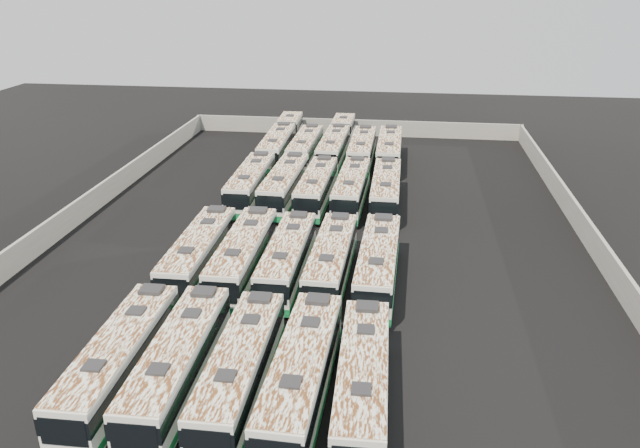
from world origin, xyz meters
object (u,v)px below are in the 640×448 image
(bus_midfront_far_right, at_px, (378,264))
(bus_back_right, at_px, (362,150))
(bus_back_center, at_px, (337,142))
(bus_back_far_right, at_px, (389,150))
(bus_midfront_left, at_px, (243,256))
(bus_front_far_left, at_px, (120,360))
(bus_front_right, at_px, (302,374))
(bus_front_far_right, at_px, (363,381))
(bus_midback_far_left, at_px, (251,183))
(bus_midfront_far_left, at_px, (199,254))
(bus_midback_center, at_px, (316,187))
(bus_midfront_center, at_px, (287,259))
(bus_midback_right, at_px, (351,189))
(bus_front_center, at_px, (240,369))
(bus_back_far_left, at_px, (282,140))
(bus_midback_left, at_px, (284,185))
(bus_front_left, at_px, (178,363))
(bus_midback_far_right, at_px, (386,190))
(bus_back_left, at_px, (305,148))
(bus_midfront_right, at_px, (331,261))

(bus_midfront_far_right, distance_m, bus_back_right, 30.55)
(bus_back_center, bearing_deg, bus_back_far_right, -26.16)
(bus_midfront_left, bearing_deg, bus_back_right, 77.33)
(bus_front_far_left, bearing_deg, bus_front_right, -0.99)
(bus_front_far_left, xyz_separation_m, bus_front_far_right, (13.28, -0.07, -0.04))
(bus_midback_far_left, bearing_deg, bus_front_right, -72.61)
(bus_midfront_far_left, xyz_separation_m, bus_midback_center, (6.60, 16.37, -0.05))
(bus_midfront_center, relative_size, bus_midback_right, 0.98)
(bus_front_center, distance_m, bus_midfront_left, 14.07)
(bus_back_far_left, height_order, bus_back_center, bus_back_far_left)
(bus_midfront_far_left, bearing_deg, bus_midfront_left, -0.69)
(bus_back_right, bearing_deg, bus_midback_left, -115.45)
(bus_front_far_right, xyz_separation_m, bus_midback_left, (-9.85, 30.38, 0.08))
(bus_front_left, relative_size, bus_back_far_left, 0.63)
(bus_midback_far_left, height_order, bus_midback_far_right, bus_midback_far_left)
(bus_back_center, bearing_deg, bus_midfront_center, -89.12)
(bus_midfront_left, height_order, bus_midback_center, bus_midfront_left)
(bus_midback_left, relative_size, bus_back_center, 0.66)
(bus_front_center, xyz_separation_m, bus_back_far_right, (6.57, 44.16, 0.07))
(bus_front_right, bearing_deg, bus_back_far_left, 103.60)
(bus_front_left, xyz_separation_m, bus_midback_center, (3.36, 30.02, -0.04))
(bus_midback_center, relative_size, bus_back_far_right, 0.96)
(bus_midback_far_right, bearing_deg, bus_back_far_right, 90.44)
(bus_midback_center, height_order, bus_midback_right, bus_midback_right)
(bus_back_left, bearing_deg, bus_front_right, -80.54)
(bus_front_right, bearing_deg, bus_midfront_right, 91.73)
(bus_midfront_far_right, bearing_deg, bus_front_far_left, -132.96)
(bus_midfront_far_left, bearing_deg, bus_midback_far_left, 89.34)
(bus_front_far_left, height_order, bus_midback_far_left, bus_midback_far_left)
(bus_front_far_left, height_order, bus_midback_left, bus_midback_left)
(bus_front_far_right, xyz_separation_m, bus_back_far_right, (0.01, 44.32, 0.08))
(bus_front_right, bearing_deg, bus_midback_right, 91.43)
(bus_midback_far_right, bearing_deg, bus_midback_far_left, 178.85)
(bus_midback_left, bearing_deg, bus_front_far_left, -95.03)
(bus_midfront_right, distance_m, bus_midback_far_right, 16.54)
(bus_front_far_left, distance_m, bus_midfront_left, 14.20)
(bus_midback_left, bearing_deg, bus_midfront_far_right, -57.47)
(bus_midfront_left, height_order, bus_midfront_center, bus_midfront_left)
(bus_back_far_left, bearing_deg, bus_midfront_center, -79.82)
(bus_back_center, bearing_deg, bus_front_center, -89.12)
(bus_front_left, distance_m, bus_front_center, 3.44)
(bus_midback_far_left, bearing_deg, bus_front_far_left, -90.89)
(bus_midfront_left, distance_m, bus_midback_far_left, 16.99)
(bus_front_right, relative_size, bus_midback_right, 1.02)
(bus_midfront_far_right, relative_size, bus_midback_right, 1.02)
(bus_midback_left, relative_size, bus_back_right, 1.03)
(bus_front_left, height_order, bus_midback_center, bus_front_left)
(bus_front_left, relative_size, bus_front_far_right, 1.02)
(bus_back_far_left, bearing_deg, bus_front_center, -83.16)
(bus_front_center, bearing_deg, bus_back_center, 89.69)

